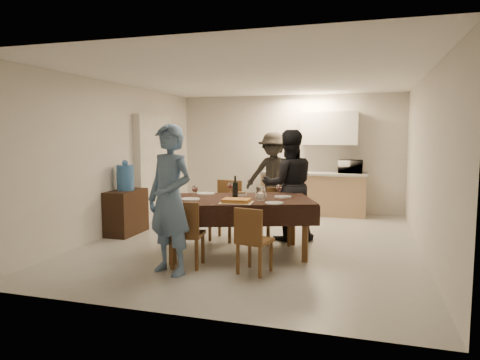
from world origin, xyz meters
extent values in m
cube|color=#9E9D99|center=(0.00, 0.00, 0.00)|extent=(5.00, 6.00, 0.02)
cube|color=white|center=(0.00, 0.00, 2.60)|extent=(5.00, 6.00, 0.02)
cube|color=beige|center=(0.00, 3.00, 1.30)|extent=(5.00, 0.02, 2.60)
cube|color=beige|center=(0.00, -3.00, 1.30)|extent=(5.00, 0.02, 2.60)
cube|color=beige|center=(-2.50, 0.00, 1.30)|extent=(0.02, 6.00, 2.60)
cube|color=beige|center=(2.50, 0.00, 1.30)|extent=(0.02, 6.00, 2.60)
cube|color=silver|center=(-2.42, 1.20, 1.05)|extent=(0.15, 1.40, 2.10)
cube|color=tan|center=(0.60, 2.68, 0.43)|extent=(2.20, 0.60, 0.86)
cube|color=beige|center=(0.60, 2.68, 0.89)|extent=(2.24, 0.64, 0.05)
cube|color=white|center=(0.90, 2.82, 1.85)|extent=(1.20, 0.34, 0.70)
cube|color=black|center=(-0.07, -0.81, 0.79)|extent=(2.36, 1.85, 0.04)
cube|color=brown|center=(-0.07, -0.81, 0.38)|extent=(0.08, 0.08, 0.77)
cube|color=brown|center=(-0.52, -1.56, 0.43)|extent=(0.44, 0.44, 0.05)
cube|color=brown|center=(-0.52, -1.74, 0.66)|extent=(0.40, 0.09, 0.43)
cube|color=brown|center=(0.38, -1.56, 0.41)|extent=(0.46, 0.46, 0.05)
cube|color=brown|center=(0.38, -1.73, 0.63)|extent=(0.38, 0.12, 0.41)
cube|color=brown|center=(-0.52, -0.06, 0.47)|extent=(0.49, 0.49, 0.05)
cube|color=brown|center=(-0.52, -0.26, 0.73)|extent=(0.44, 0.10, 0.47)
cube|color=brown|center=(0.38, -0.06, 0.43)|extent=(0.46, 0.46, 0.05)
cube|color=brown|center=(0.38, -0.24, 0.66)|extent=(0.40, 0.11, 0.43)
cube|color=black|center=(-2.28, -0.14, 0.38)|extent=(0.41, 0.83, 0.76)
cylinder|color=#3A71B7|center=(-2.28, -0.14, 0.98)|extent=(0.29, 0.29, 0.44)
cylinder|color=white|center=(0.28, -0.86, 0.90)|extent=(0.12, 0.12, 0.19)
cube|color=#B28034|center=(0.03, -1.19, 0.84)|extent=(0.45, 0.35, 0.05)
cylinder|color=silver|center=(0.23, -0.63, 0.84)|extent=(0.17, 0.17, 0.06)
cylinder|color=silver|center=(-0.12, -0.53, 0.83)|extent=(0.20, 0.20, 0.04)
cylinder|color=silver|center=(-0.67, -1.11, 0.82)|extent=(0.27, 0.27, 0.02)
cylinder|color=silver|center=(0.53, -1.11, 0.82)|extent=(0.24, 0.24, 0.01)
cylinder|color=silver|center=(-0.67, -0.51, 0.82)|extent=(0.27, 0.27, 0.02)
cylinder|color=silver|center=(0.53, -0.51, 0.82)|extent=(0.25, 0.25, 0.01)
imported|color=white|center=(1.36, 2.68, 1.05)|extent=(0.50, 0.34, 0.28)
imported|color=slate|center=(-0.62, -1.86, 0.92)|extent=(0.78, 0.65, 1.85)
imported|color=black|center=(0.48, 0.24, 0.90)|extent=(1.06, 0.96, 1.80)
imported|color=black|center=(-0.20, 2.23, 0.88)|extent=(1.14, 0.66, 1.77)
camera|label=1|loc=(1.68, -6.58, 1.71)|focal=32.00mm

